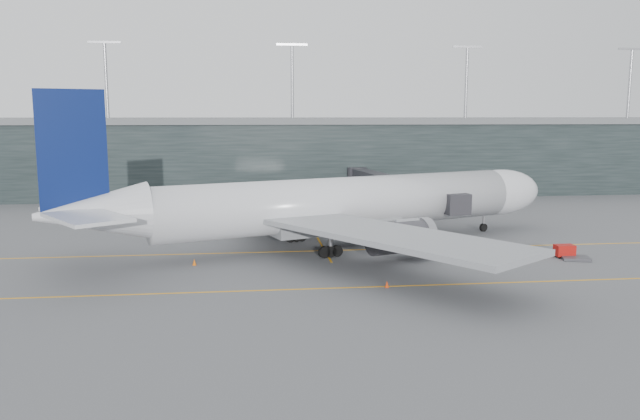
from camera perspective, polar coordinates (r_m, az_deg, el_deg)
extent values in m
plane|color=#56565B|center=(76.84, -3.63, -3.19)|extent=(320.00, 320.00, 0.00)
cube|color=orange|center=(72.93, -3.47, -3.82)|extent=(160.00, 0.25, 0.02)
cube|color=orange|center=(57.44, -2.58, -7.26)|extent=(160.00, 0.25, 0.02)
cube|color=orange|center=(96.80, -1.30, -0.70)|extent=(0.25, 60.00, 0.02)
cube|color=black|center=(133.45, -4.97, 4.88)|extent=(240.00, 35.00, 14.00)
cube|color=slate|center=(133.16, -5.01, 8.14)|extent=(240.00, 36.00, 1.20)
cylinder|color=#9E9EA3|center=(126.01, -18.95, 11.05)|extent=(0.60, 0.60, 14.00)
cylinder|color=#9E9EA3|center=(123.57, -2.56, 11.56)|extent=(0.60, 0.60, 14.00)
cylinder|color=#9E9EA3|center=(130.81, 13.23, 11.18)|extent=(0.60, 0.60, 14.00)
cylinder|color=#9E9EA3|center=(146.29, 26.45, 10.23)|extent=(0.60, 0.60, 14.00)
cylinder|color=silver|center=(75.07, 2.03, 0.65)|extent=(45.39, 21.18, 6.19)
ellipsoid|color=silver|center=(89.17, 16.05, 1.59)|extent=(14.33, 10.18, 6.19)
cone|color=silver|center=(66.60, -20.12, -0.30)|extent=(12.34, 9.27, 5.95)
cube|color=gray|center=(74.98, 1.35, -1.21)|extent=(16.73, 10.04, 2.00)
cube|color=black|center=(91.64, 17.84, 2.32)|extent=(3.07, 3.56, 0.80)
cube|color=gray|center=(60.55, 6.43, -2.31)|extent=(24.14, 28.81, 0.55)
cylinder|color=#3E3D43|center=(68.48, 7.25, -2.49)|extent=(7.76, 5.63, 3.50)
cube|color=gray|center=(87.90, -4.47, 1.15)|extent=(10.74, 29.47, 0.55)
cylinder|color=#3E3D43|center=(84.72, 0.19, -0.27)|extent=(7.76, 5.63, 3.50)
cube|color=#091750|center=(65.83, -21.71, 5.03)|extent=(6.29, 2.64, 11.99)
cube|color=silver|center=(61.02, -20.52, -0.63)|extent=(9.62, 10.52, 0.35)
cube|color=silver|center=(71.86, -21.40, 0.65)|extent=(6.18, 9.39, 0.35)
cylinder|color=black|center=(88.21, 14.71, -1.55)|extent=(1.17, 0.74, 1.10)
cylinder|color=#9E9EA3|center=(88.09, 14.73, -1.07)|extent=(0.30, 0.30, 2.60)
cylinder|color=black|center=(69.89, 0.97, -3.82)|extent=(1.39, 0.90, 1.30)
cylinder|color=black|center=(78.37, -2.22, -2.46)|extent=(1.39, 0.90, 1.30)
cube|color=#29282D|center=(81.01, 12.23, 0.60)|extent=(3.44, 3.75, 2.61)
cube|color=#29282D|center=(87.90, 9.94, 1.29)|extent=(4.05, 12.33, 2.33)
cube|color=#29282D|center=(98.96, 7.01, 2.17)|extent=(4.28, 12.37, 2.42)
cube|color=#29282D|center=(110.23, 4.66, 2.86)|extent=(4.51, 12.40, 2.52)
cylinder|color=#9E9EA3|center=(88.90, 9.72, -0.51)|extent=(0.47, 0.47, 3.54)
cube|color=#3E3D43|center=(89.14, 9.69, -1.43)|extent=(2.05, 1.65, 0.65)
cylinder|color=#29282D|center=(119.02, 6.09, 3.27)|extent=(3.73, 3.73, 2.80)
cylinder|color=#29282D|center=(119.34, 6.06, 1.85)|extent=(1.68, 1.68, 3.36)
cube|color=#A9100C|center=(74.96, 21.45, -3.45)|extent=(2.10, 1.35, 1.24)
cylinder|color=black|center=(74.32, 21.08, -4.02)|extent=(0.38, 0.15, 0.38)
cylinder|color=black|center=(75.05, 22.11, -3.96)|extent=(0.38, 0.15, 0.38)
cylinder|color=black|center=(75.14, 20.74, -3.86)|extent=(0.38, 0.15, 0.38)
cylinder|color=black|center=(75.86, 21.76, -3.81)|extent=(0.38, 0.15, 0.38)
cube|color=#39393E|center=(74.44, 22.32, -4.08)|extent=(3.42, 3.01, 0.29)
cube|color=#3E3D43|center=(85.62, -8.19, -1.93)|extent=(2.45, 2.22, 0.20)
cube|color=silver|center=(85.46, -8.20, -1.33)|extent=(2.04, 1.98, 1.50)
cube|color=#243F91|center=(85.33, -8.22, -0.82)|extent=(2.10, 2.05, 0.08)
cube|color=#3E3D43|center=(87.37, -5.11, -1.66)|extent=(2.04, 1.65, 0.20)
cube|color=#A3A8AF|center=(87.22, -5.12, -1.08)|extent=(1.64, 1.54, 1.49)
cube|color=#243F91|center=(87.09, -5.13, -0.58)|extent=(1.69, 1.59, 0.08)
cube|color=#3E3D43|center=(87.18, -3.20, -1.67)|extent=(2.16, 1.86, 0.19)
cube|color=#A3A7AE|center=(87.03, -3.20, -1.11)|extent=(1.77, 1.70, 1.43)
cube|color=#243F91|center=(86.90, -3.21, -0.63)|extent=(1.83, 1.75, 0.08)
cone|color=#D3550B|center=(78.88, 22.06, -3.26)|extent=(0.41, 0.41, 0.66)
cone|color=red|center=(58.29, 6.14, -6.75)|extent=(0.40, 0.40, 0.64)
cone|color=orange|center=(87.21, 3.10, -1.50)|extent=(0.48, 0.48, 0.76)
cone|color=orange|center=(67.61, -11.42, -4.69)|extent=(0.44, 0.44, 0.70)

